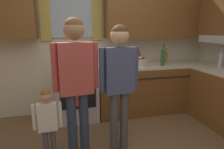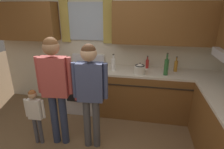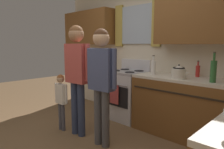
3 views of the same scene
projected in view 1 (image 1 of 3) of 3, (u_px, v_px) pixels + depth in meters
back_wall_unit at (94, 32)px, 3.39m from camera, size 4.60×0.42×2.60m
kitchen_counter_run at (185, 94)px, 3.28m from camera, size 2.26×2.23×0.90m
stove_oven at (77, 92)px, 3.28m from camera, size 0.68×0.67×1.10m
bottle_tall_clear at (221, 59)px, 3.24m from camera, size 0.07×0.07×0.37m
bottle_oil_amber at (166, 57)px, 3.66m from camera, size 0.06×0.06×0.29m
bottle_wine_green at (163, 57)px, 3.39m from camera, size 0.08×0.08×0.39m
bottle_sauce_red at (139, 59)px, 3.63m from camera, size 0.06×0.06×0.25m
bottle_milk_white at (111, 60)px, 3.25m from camera, size 0.08×0.08×0.31m
stovetop_kettle at (140, 62)px, 3.27m from camera, size 0.27×0.20×0.21m
adult_holding_child at (76, 74)px, 2.11m from camera, size 0.51×0.22×1.66m
adult_in_plaid at (119, 75)px, 2.25m from camera, size 0.49×0.21×1.59m
small_child at (48, 120)px, 2.06m from camera, size 0.31×0.12×0.92m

